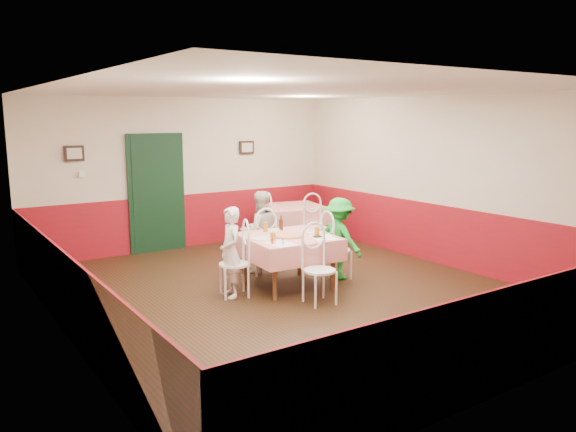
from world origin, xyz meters
TOP-DOWN VIEW (x-y plane):
  - floor at (0.00, 0.00)m, footprint 7.00×7.00m
  - ceiling at (0.00, 0.00)m, footprint 7.00×7.00m
  - back_wall at (0.00, 3.50)m, footprint 6.00×0.10m
  - front_wall at (0.00, -3.50)m, footprint 6.00×0.10m
  - left_wall at (-3.00, 0.00)m, footprint 0.10×7.00m
  - right_wall at (3.00, 0.00)m, footprint 0.10×7.00m
  - wainscot_back at (0.00, 3.48)m, footprint 6.00×0.03m
  - wainscot_front at (0.00, -3.48)m, footprint 6.00×0.03m
  - wainscot_left at (-2.98, 0.00)m, footprint 0.03×7.00m
  - wainscot_right at (2.98, 0.00)m, footprint 0.03×7.00m
  - door at (-0.60, 3.45)m, footprint 0.96×0.06m
  - picture_left at (-2.00, 3.45)m, footprint 0.32×0.03m
  - picture_right at (1.30, 3.45)m, footprint 0.32×0.03m
  - thermostat at (-1.90, 3.45)m, footprint 0.10×0.03m
  - main_table at (0.13, 0.24)m, footprint 1.31×1.31m
  - second_table at (1.76, 2.50)m, footprint 1.32×1.32m
  - chair_left at (-0.72, 0.31)m, footprint 0.52×0.52m
  - chair_right at (0.98, 0.18)m, footprint 0.46×0.46m
  - chair_far at (0.19, 1.09)m, footprint 0.47×0.47m
  - chair_near at (0.06, -0.60)m, footprint 0.46×0.46m
  - chair_second_a at (1.01, 2.50)m, footprint 0.50×0.50m
  - chair_second_b at (1.76, 1.75)m, footprint 0.50×0.50m
  - pizza at (0.11, 0.22)m, footprint 0.47×0.47m
  - plate_left at (-0.32, 0.26)m, footprint 0.27×0.27m
  - plate_right at (0.57, 0.20)m, footprint 0.27×0.27m
  - plate_far at (0.14, 0.67)m, footprint 0.27×0.27m
  - glass_a at (-0.27, 0.01)m, footprint 0.08×0.08m
  - glass_b at (0.47, 0.00)m, footprint 0.08×0.08m
  - glass_c at (0.01, 0.67)m, footprint 0.08×0.08m
  - beer_bottle at (0.26, 0.63)m, footprint 0.06×0.06m
  - shaker_a at (-0.34, -0.13)m, footprint 0.04×0.04m
  - shaker_b at (-0.26, -0.21)m, footprint 0.04×0.04m
  - shaker_c at (-0.35, -0.09)m, footprint 0.04×0.04m
  - menu_left at (-0.24, -0.13)m, footprint 0.32×0.42m
  - menu_right at (0.48, -0.14)m, footprint 0.40×0.47m
  - wallet at (0.42, -0.07)m, footprint 0.12×0.10m
  - diner_left at (-0.77, 0.32)m, footprint 0.37×0.50m
  - diner_far at (0.20, 1.14)m, footprint 0.74×0.64m
  - diner_right at (1.03, 0.17)m, footprint 0.57×0.86m

SIDE VIEW (x-z plane):
  - floor at x=0.00m, z-range 0.00..0.00m
  - main_table at x=0.13m, z-range -0.01..0.76m
  - second_table at x=1.76m, z-range -0.01..0.76m
  - chair_left at x=-0.72m, z-range 0.00..0.90m
  - chair_right at x=0.98m, z-range 0.00..0.90m
  - chair_far at x=0.19m, z-range 0.00..0.90m
  - chair_near at x=0.06m, z-range 0.00..0.90m
  - chair_second_a at x=1.01m, z-range 0.00..0.90m
  - chair_second_b at x=1.76m, z-range 0.00..0.90m
  - wainscot_back at x=0.00m, z-range 0.00..1.00m
  - wainscot_front at x=0.00m, z-range 0.00..1.00m
  - wainscot_left at x=-2.98m, z-range 0.00..1.00m
  - wainscot_right at x=2.98m, z-range 0.00..1.00m
  - diner_right at x=1.03m, z-range 0.00..1.25m
  - diner_left at x=-0.77m, z-range 0.00..1.25m
  - diner_far at x=0.20m, z-range 0.00..1.31m
  - menu_left at x=-0.24m, z-range 0.76..0.76m
  - menu_right at x=0.48m, z-range 0.76..0.76m
  - plate_left at x=-0.32m, z-range 0.76..0.77m
  - plate_right at x=0.57m, z-range 0.76..0.77m
  - plate_far at x=0.14m, z-range 0.76..0.77m
  - wallet at x=0.42m, z-range 0.76..0.78m
  - pizza at x=0.11m, z-range 0.76..0.79m
  - shaker_a at x=-0.34m, z-range 0.76..0.85m
  - shaker_b at x=-0.26m, z-range 0.76..0.85m
  - shaker_c at x=-0.35m, z-range 0.76..0.85m
  - glass_b at x=0.47m, z-range 0.76..0.89m
  - glass_a at x=-0.27m, z-range 0.76..0.89m
  - glass_c at x=0.01m, z-range 0.76..0.90m
  - beer_bottle at x=0.26m, z-range 0.76..0.97m
  - door at x=-0.60m, z-range 0.00..2.10m
  - back_wall at x=0.00m, z-range 0.00..2.80m
  - front_wall at x=0.00m, z-range 0.00..2.80m
  - left_wall at x=-3.00m, z-range 0.00..2.80m
  - right_wall at x=3.00m, z-range 0.00..2.80m
  - thermostat at x=-1.90m, z-range 1.45..1.55m
  - picture_left at x=-2.00m, z-range 1.72..1.98m
  - picture_right at x=1.30m, z-range 1.72..1.98m
  - ceiling at x=0.00m, z-range 2.80..2.80m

